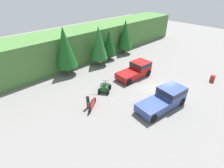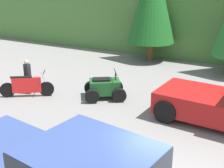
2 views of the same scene
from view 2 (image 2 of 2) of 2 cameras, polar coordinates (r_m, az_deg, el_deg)
name	(u,v)px [view 2 (image 2 of 2)]	position (r m, az deg, el deg)	size (l,w,h in m)	color
dirt_bike	(27,86)	(14.52, -15.31, -0.42)	(2.06, 1.43, 1.17)	black
quad_atv	(105,88)	(13.86, -1.37, -0.74)	(2.21, 2.09, 1.21)	black
rider_person	(28,75)	(14.83, -15.16, 1.56)	(0.47, 0.47, 1.61)	brown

